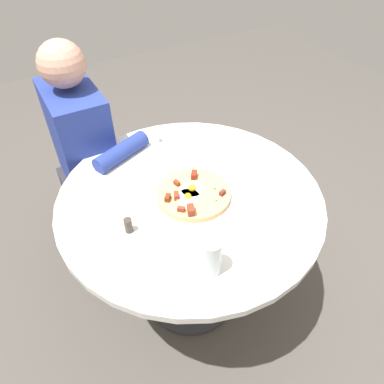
# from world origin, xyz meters

# --- Properties ---
(ground_plane) EXTENTS (6.00, 6.00, 0.00)m
(ground_plane) POSITION_xyz_m (0.00, 0.00, 0.00)
(ground_plane) COLOR #4C4742
(dining_table) EXTENTS (1.00, 1.00, 0.71)m
(dining_table) POSITION_xyz_m (0.00, 0.00, 0.54)
(dining_table) COLOR silver
(dining_table) RESTS_ON ground_plane
(person_seated) EXTENTS (0.53, 0.38, 1.14)m
(person_seated) POSITION_xyz_m (-0.59, -0.24, 0.51)
(person_seated) COLOR #2D2D33
(person_seated) RESTS_ON ground_plane
(pizza_plate) EXTENTS (0.33, 0.33, 0.01)m
(pizza_plate) POSITION_xyz_m (0.03, 0.00, 0.71)
(pizza_plate) COLOR white
(pizza_plate) RESTS_ON dining_table
(breakfast_pizza) EXTENTS (0.27, 0.27, 0.05)m
(breakfast_pizza) POSITION_xyz_m (0.03, -0.00, 0.73)
(breakfast_pizza) COLOR tan
(breakfast_pizza) RESTS_ON pizza_plate
(bread_plate) EXTENTS (0.17, 0.17, 0.01)m
(bread_plate) POSITION_xyz_m (0.28, 0.09, 0.71)
(bread_plate) COLOR white
(bread_plate) RESTS_ON dining_table
(napkin) EXTENTS (0.22, 0.22, 0.00)m
(napkin) POSITION_xyz_m (0.16, 0.25, 0.71)
(napkin) COLOR white
(napkin) RESTS_ON dining_table
(fork) EXTENTS (0.14, 0.13, 0.00)m
(fork) POSITION_xyz_m (0.18, 0.27, 0.71)
(fork) COLOR silver
(fork) RESTS_ON napkin
(knife) EXTENTS (0.14, 0.13, 0.00)m
(knife) POSITION_xyz_m (0.15, 0.24, 0.71)
(knife) COLOR silver
(knife) RESTS_ON napkin
(water_glass) EXTENTS (0.07, 0.07, 0.14)m
(water_glass) POSITION_xyz_m (0.32, -0.11, 0.78)
(water_glass) COLOR silver
(water_glass) RESTS_ON dining_table
(salt_shaker) EXTENTS (0.03, 0.03, 0.05)m
(salt_shaker) POSITION_xyz_m (-0.37, 0.04, 0.73)
(salt_shaker) COLOR white
(salt_shaker) RESTS_ON dining_table
(pepper_shaker) EXTENTS (0.03, 0.03, 0.06)m
(pepper_shaker) POSITION_xyz_m (0.06, -0.27, 0.74)
(pepper_shaker) COLOR #3F3833
(pepper_shaker) RESTS_ON dining_table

